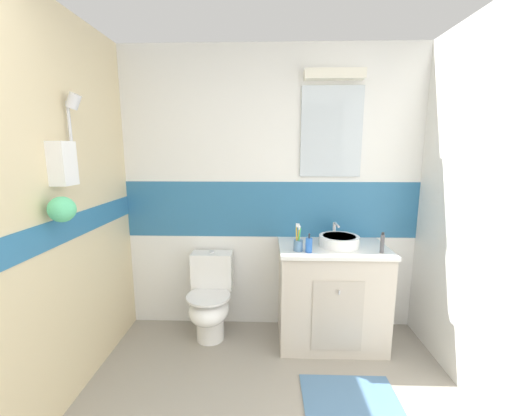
{
  "coord_description": "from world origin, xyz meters",
  "views": [
    {
      "loc": [
        -0.05,
        -0.4,
        1.62
      ],
      "look_at": [
        -0.12,
        1.96,
        1.19
      ],
      "focal_mm": 22.27,
      "sensor_mm": 36.0,
      "label": 1
    }
  ],
  "objects_px": {
    "toilet": "(210,300)",
    "soap_dispenser": "(309,245)",
    "toothbrush_cup": "(298,244)",
    "sink_basin": "(339,240)",
    "toothpaste_tube_upright": "(382,243)"
  },
  "relations": [
    {
      "from": "toilet",
      "to": "soap_dispenser",
      "type": "xyz_separation_m",
      "value": [
        0.81,
        -0.19,
        0.56
      ]
    },
    {
      "from": "toilet",
      "to": "toothbrush_cup",
      "type": "distance_m",
      "value": 0.93
    },
    {
      "from": "sink_basin",
      "to": "toothbrush_cup",
      "type": "height_order",
      "value": "toothbrush_cup"
    },
    {
      "from": "toothbrush_cup",
      "to": "soap_dispenser",
      "type": "height_order",
      "value": "toothbrush_cup"
    },
    {
      "from": "soap_dispenser",
      "to": "sink_basin",
      "type": "bearing_deg",
      "value": 33.04
    },
    {
      "from": "toothbrush_cup",
      "to": "toothpaste_tube_upright",
      "type": "xyz_separation_m",
      "value": [
        0.64,
        -0.03,
        0.02
      ]
    },
    {
      "from": "sink_basin",
      "to": "soap_dispenser",
      "type": "bearing_deg",
      "value": -146.96
    },
    {
      "from": "toothbrush_cup",
      "to": "soap_dispenser",
      "type": "distance_m",
      "value": 0.09
    },
    {
      "from": "soap_dispenser",
      "to": "toothpaste_tube_upright",
      "type": "xyz_separation_m",
      "value": [
        0.56,
        0.0,
        0.02
      ]
    },
    {
      "from": "soap_dispenser",
      "to": "toothbrush_cup",
      "type": "bearing_deg",
      "value": 157.61
    },
    {
      "from": "sink_basin",
      "to": "toilet",
      "type": "height_order",
      "value": "sink_basin"
    },
    {
      "from": "sink_basin",
      "to": "toothbrush_cup",
      "type": "distance_m",
      "value": 0.38
    },
    {
      "from": "sink_basin",
      "to": "toothpaste_tube_upright",
      "type": "bearing_deg",
      "value": -30.6
    },
    {
      "from": "toilet",
      "to": "toothbrush_cup",
      "type": "xyz_separation_m",
      "value": [
        0.73,
        -0.16,
        0.56
      ]
    },
    {
      "from": "sink_basin",
      "to": "soap_dispenser",
      "type": "distance_m",
      "value": 0.32
    }
  ]
}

